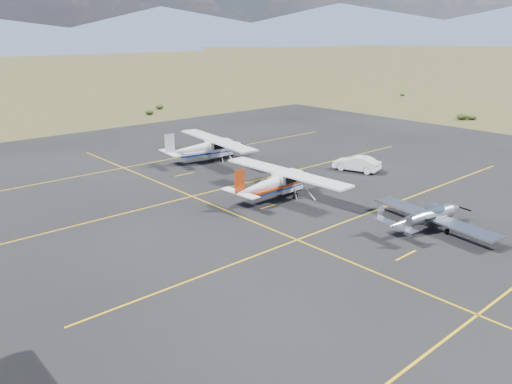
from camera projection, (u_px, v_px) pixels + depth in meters
name	position (u px, v px, depth m)	size (l,w,h in m)	color
ground	(385.00, 225.00, 32.06)	(1600.00, 1600.00, 0.00)	#383D1C
apron	(305.00, 199.00, 37.06)	(72.00, 72.00, 0.02)	black
aircraft_low_wing	(428.00, 216.00, 30.95)	(6.37, 8.81, 1.90)	#B7B9BE
aircraft_cessna	(275.00, 182.00, 36.66)	(6.84, 11.41, 2.89)	white
aircraft_plain	(206.00, 147.00, 47.39)	(7.28, 12.05, 3.04)	silver
sedan	(357.00, 164.00, 44.20)	(1.44, 4.13, 1.36)	white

